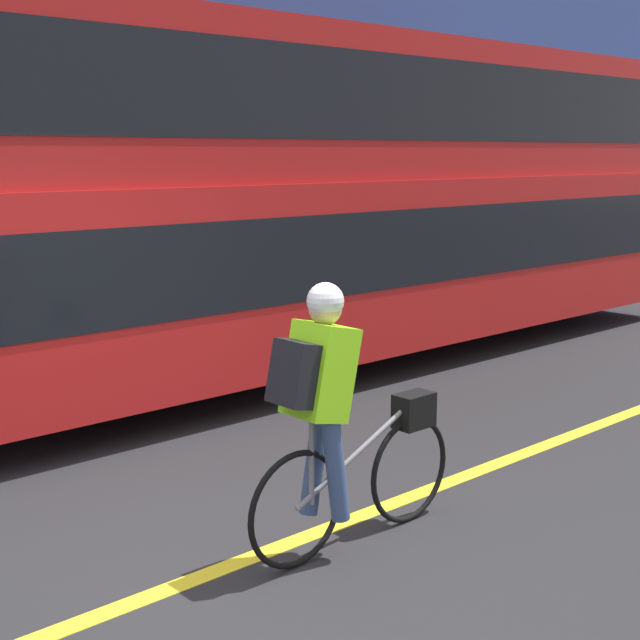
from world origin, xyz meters
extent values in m
plane|color=#232326|center=(0.00, 0.00, 0.00)|extent=(80.00, 80.00, 0.00)
cube|color=yellow|center=(0.00, -0.07, 0.00)|extent=(50.00, 0.14, 0.01)
cylinder|color=black|center=(7.36, 3.35, 0.50)|extent=(0.99, 0.30, 0.99)
cylinder|color=black|center=(1.06, 3.35, 0.50)|extent=(0.99, 0.30, 0.99)
cube|color=#B21919|center=(4.21, 3.35, 1.18)|extent=(10.17, 2.59, 1.77)
cube|color=black|center=(4.21, 3.35, 1.40)|extent=(9.77, 2.61, 0.78)
cube|color=#B21919|center=(4.21, 3.35, 2.80)|extent=(10.17, 2.48, 1.46)
cube|color=black|center=(4.21, 3.35, 2.87)|extent=(9.77, 2.50, 0.82)
torus|color=black|center=(1.23, -0.33, 0.35)|extent=(0.70, 0.04, 0.70)
torus|color=black|center=(0.28, -0.33, 0.35)|extent=(0.70, 0.04, 0.70)
cylinder|color=slate|center=(0.75, -0.33, 0.57)|extent=(0.97, 0.03, 0.47)
cylinder|color=slate|center=(0.39, -0.33, 0.60)|extent=(0.03, 0.03, 0.51)
cube|color=black|center=(1.26, -0.33, 0.74)|extent=(0.26, 0.16, 0.22)
cube|color=#8CE019|center=(0.46, -0.33, 1.13)|extent=(0.37, 0.32, 0.58)
cube|color=black|center=(0.26, -0.33, 1.15)|extent=(0.21, 0.26, 0.38)
cylinder|color=#384C7A|center=(0.50, -0.24, 0.55)|extent=(0.22, 0.11, 0.63)
cylinder|color=#384C7A|center=(0.50, -0.42, 0.55)|extent=(0.19, 0.11, 0.63)
sphere|color=tan|center=(0.50, -0.33, 1.49)|extent=(0.19, 0.19, 0.19)
sphere|color=silver|center=(0.50, -0.33, 1.53)|extent=(0.21, 0.21, 0.21)
cylinder|color=#194C23|center=(1.55, 5.92, 0.60)|extent=(0.51, 0.51, 0.90)
camera|label=1|loc=(-2.84, -3.96, 2.35)|focal=50.00mm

